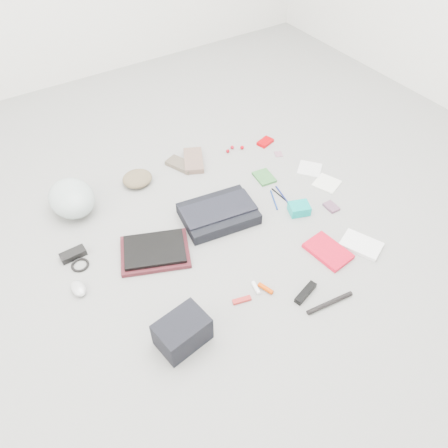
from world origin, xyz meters
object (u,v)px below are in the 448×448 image
laptop (155,249)px  bike_helmet (72,198)px  book_red (328,251)px  camera_bag (182,332)px  accordion_wallet (299,209)px  messenger_bag (218,214)px

laptop → bike_helmet: (-0.23, 0.52, 0.05)m
bike_helmet → book_red: (0.97, -0.99, -0.08)m
laptop → camera_bag: bearing=-80.8°
camera_bag → accordion_wallet: bearing=11.9°
bike_helmet → messenger_bag: bearing=-40.9°
bike_helmet → camera_bag: bearing=-87.3°
laptop → book_red: 0.87m
messenger_bag → book_red: messenger_bag is taller
laptop → camera_bag: camera_bag is taller
messenger_bag → book_red: (0.33, -0.51, -0.02)m
messenger_bag → accordion_wallet: messenger_bag is taller
book_red → bike_helmet: bearing=127.5°
bike_helmet → book_red: bearing=-49.4°
bike_helmet → accordion_wallet: size_ratio=2.71×
messenger_bag → accordion_wallet: 0.44m
messenger_bag → laptop: size_ratio=1.29×
laptop → messenger_bag: bearing=28.1°
messenger_bag → bike_helmet: size_ratio=1.32×
laptop → accordion_wallet: bearing=11.0°
bike_helmet → book_red: size_ratio=1.33×
bike_helmet → book_red: 1.38m
laptop → bike_helmet: 0.57m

